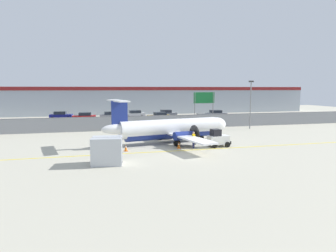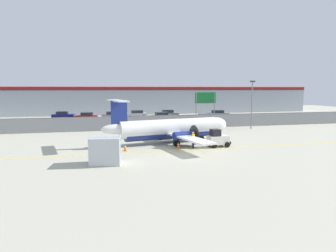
{
  "view_description": "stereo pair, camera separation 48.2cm",
  "coord_description": "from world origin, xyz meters",
  "px_view_note": "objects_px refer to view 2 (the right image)",
  "views": [
    {
      "loc": [
        -9.45,
        -25.79,
        6.08
      ],
      "look_at": [
        -0.93,
        7.34,
        1.8
      ],
      "focal_mm": 32.0,
      "sensor_mm": 36.0,
      "label": 1
    },
    {
      "loc": [
        -8.98,
        -25.91,
        6.08
      ],
      "look_at": [
        -0.93,
        7.34,
        1.8
      ],
      "focal_mm": 32.0,
      "sensor_mm": 36.0,
      "label": 2
    }
  ],
  "objects_px": {
    "commuter_airplane": "(172,129)",
    "traffic_cone_near_left": "(178,145)",
    "parked_car_5": "(168,114)",
    "parked_car_2": "(113,116)",
    "ground_crew_worker": "(193,139)",
    "parked_car_4": "(161,116)",
    "parked_car_1": "(86,117)",
    "parked_car_7": "(218,114)",
    "baggage_tug": "(218,139)",
    "apron_light_pole": "(252,101)",
    "parked_car_0": "(63,115)",
    "parked_car_6": "(206,118)",
    "parked_car_3": "(136,114)",
    "cargo_container": "(105,151)",
    "traffic_cone_near_right": "(125,148)",
    "highway_sign": "(205,101)"
  },
  "relations": [
    {
      "from": "parked_car_4",
      "to": "parked_car_6",
      "type": "bearing_deg",
      "value": 137.72
    },
    {
      "from": "traffic_cone_near_left",
      "to": "parked_car_2",
      "type": "height_order",
      "value": "parked_car_2"
    },
    {
      "from": "commuter_airplane",
      "to": "parked_car_6",
      "type": "bearing_deg",
      "value": 46.99
    },
    {
      "from": "traffic_cone_near_left",
      "to": "parked_car_4",
      "type": "bearing_deg",
      "value": 81.58
    },
    {
      "from": "parked_car_7",
      "to": "apron_light_pole",
      "type": "bearing_deg",
      "value": -94.64
    },
    {
      "from": "parked_car_0",
      "to": "parked_car_3",
      "type": "xyz_separation_m",
      "value": [
        14.25,
        -0.58,
        0.0
      ]
    },
    {
      "from": "cargo_container",
      "to": "parked_car_4",
      "type": "xyz_separation_m",
      "value": [
        11.25,
        30.43,
        -0.21
      ]
    },
    {
      "from": "parked_car_0",
      "to": "apron_light_pole",
      "type": "xyz_separation_m",
      "value": [
        29.12,
        -20.43,
        3.41
      ]
    },
    {
      "from": "parked_car_3",
      "to": "highway_sign",
      "type": "height_order",
      "value": "highway_sign"
    },
    {
      "from": "cargo_container",
      "to": "parked_car_3",
      "type": "bearing_deg",
      "value": 86.61
    },
    {
      "from": "parked_car_2",
      "to": "parked_car_5",
      "type": "relative_size",
      "value": 0.99
    },
    {
      "from": "baggage_tug",
      "to": "apron_light_pole",
      "type": "xyz_separation_m",
      "value": [
        10.57,
        12.06,
        3.45
      ]
    },
    {
      "from": "parked_car_2",
      "to": "traffic_cone_near_right",
      "type": "bearing_deg",
      "value": -93.05
    },
    {
      "from": "parked_car_5",
      "to": "parked_car_2",
      "type": "bearing_deg",
      "value": -166.27
    },
    {
      "from": "parked_car_6",
      "to": "parked_car_4",
      "type": "bearing_deg",
      "value": 146.58
    },
    {
      "from": "traffic_cone_near_right",
      "to": "parked_car_0",
      "type": "height_order",
      "value": "parked_car_0"
    },
    {
      "from": "parked_car_4",
      "to": "parked_car_1",
      "type": "bearing_deg",
      "value": -14.7
    },
    {
      "from": "parked_car_5",
      "to": "highway_sign",
      "type": "distance_m",
      "value": 14.53
    },
    {
      "from": "apron_light_pole",
      "to": "highway_sign",
      "type": "height_order",
      "value": "apron_light_pole"
    },
    {
      "from": "traffic_cone_near_right",
      "to": "parked_car_2",
      "type": "xyz_separation_m",
      "value": [
        0.44,
        29.19,
        0.58
      ]
    },
    {
      "from": "parked_car_7",
      "to": "highway_sign",
      "type": "distance_m",
      "value": 13.18
    },
    {
      "from": "parked_car_6",
      "to": "parked_car_7",
      "type": "bearing_deg",
      "value": 59.79
    },
    {
      "from": "parked_car_2",
      "to": "parked_car_5",
      "type": "xyz_separation_m",
      "value": [
        11.51,
        2.07,
        0.0
      ]
    },
    {
      "from": "apron_light_pole",
      "to": "highway_sign",
      "type": "bearing_deg",
      "value": 134.33
    },
    {
      "from": "commuter_airplane",
      "to": "ground_crew_worker",
      "type": "relative_size",
      "value": 9.41
    },
    {
      "from": "commuter_airplane",
      "to": "traffic_cone_near_right",
      "type": "distance_m",
      "value": 6.66
    },
    {
      "from": "parked_car_2",
      "to": "parked_car_7",
      "type": "height_order",
      "value": "same"
    },
    {
      "from": "ground_crew_worker",
      "to": "parked_car_4",
      "type": "distance_m",
      "value": 26.04
    },
    {
      "from": "traffic_cone_near_left",
      "to": "apron_light_pole",
      "type": "relative_size",
      "value": 0.09
    },
    {
      "from": "traffic_cone_near_left",
      "to": "parked_car_3",
      "type": "height_order",
      "value": "parked_car_3"
    },
    {
      "from": "traffic_cone_near_left",
      "to": "parked_car_3",
      "type": "xyz_separation_m",
      "value": [
        -0.06,
        31.68,
        0.58
      ]
    },
    {
      "from": "parked_car_1",
      "to": "parked_car_5",
      "type": "bearing_deg",
      "value": -168.03
    },
    {
      "from": "parked_car_3",
      "to": "parked_car_1",
      "type": "bearing_deg",
      "value": 14.67
    },
    {
      "from": "parked_car_7",
      "to": "baggage_tug",
      "type": "bearing_deg",
      "value": -112.38
    },
    {
      "from": "parked_car_7",
      "to": "traffic_cone_near_right",
      "type": "bearing_deg",
      "value": -126.92
    },
    {
      "from": "parked_car_6",
      "to": "parked_car_0",
      "type": "bearing_deg",
      "value": 159.75
    },
    {
      "from": "parked_car_4",
      "to": "parked_car_5",
      "type": "bearing_deg",
      "value": -119.6
    },
    {
      "from": "ground_crew_worker",
      "to": "parked_car_6",
      "type": "height_order",
      "value": "same"
    },
    {
      "from": "commuter_airplane",
      "to": "traffic_cone_near_left",
      "type": "distance_m",
      "value": 3.49
    },
    {
      "from": "parked_car_0",
      "to": "parked_car_2",
      "type": "height_order",
      "value": "same"
    },
    {
      "from": "parked_car_0",
      "to": "parked_car_5",
      "type": "bearing_deg",
      "value": 3.58
    },
    {
      "from": "baggage_tug",
      "to": "parked_car_4",
      "type": "height_order",
      "value": "baggage_tug"
    },
    {
      "from": "parked_car_5",
      "to": "parked_car_7",
      "type": "relative_size",
      "value": 1.02
    },
    {
      "from": "parked_car_1",
      "to": "parked_car_2",
      "type": "bearing_deg",
      "value": -169.89
    },
    {
      "from": "ground_crew_worker",
      "to": "parked_car_1",
      "type": "bearing_deg",
      "value": -34.88
    },
    {
      "from": "commuter_airplane",
      "to": "parked_car_7",
      "type": "bearing_deg",
      "value": 45.59
    },
    {
      "from": "parked_car_7",
      "to": "parked_car_1",
      "type": "bearing_deg",
      "value": 179.94
    },
    {
      "from": "commuter_airplane",
      "to": "cargo_container",
      "type": "xyz_separation_m",
      "value": [
        -7.66,
        -7.98,
        -0.5
      ]
    },
    {
      "from": "parked_car_3",
      "to": "parked_car_5",
      "type": "relative_size",
      "value": 1.0
    },
    {
      "from": "parked_car_0",
      "to": "apron_light_pole",
      "type": "height_order",
      "value": "apron_light_pole"
    }
  ]
}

